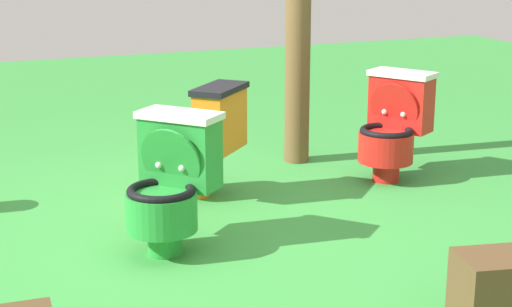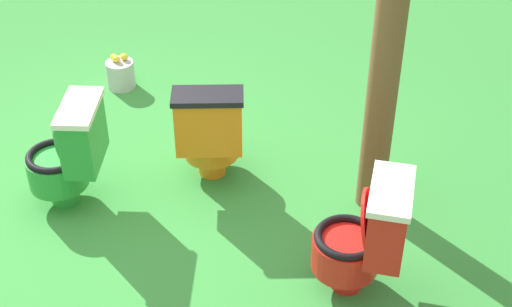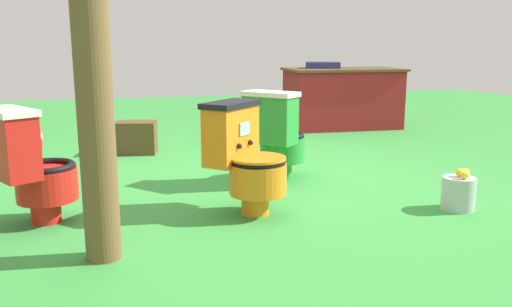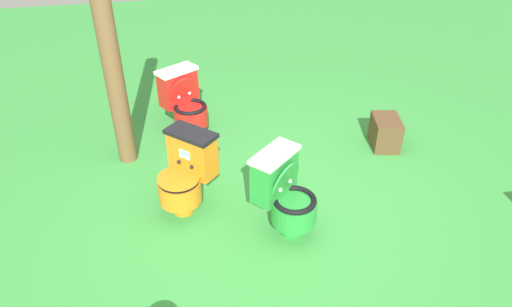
# 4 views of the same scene
# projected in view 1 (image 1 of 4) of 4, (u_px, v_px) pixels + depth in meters

# --- Properties ---
(ground) EXTENTS (14.00, 14.00, 0.00)m
(ground) POSITION_uv_depth(u_px,v_px,m) (204.00, 244.00, 4.39)
(ground) COLOR green
(toilet_green) EXTENTS (0.63, 0.63, 0.73)m
(toilet_green) POSITION_uv_depth(u_px,v_px,m) (170.00, 182.00, 4.22)
(toilet_green) COLOR green
(toilet_green) RESTS_ON ground
(toilet_orange) EXTENTS (0.63, 0.63, 0.73)m
(toilet_orange) POSITION_uv_depth(u_px,v_px,m) (204.00, 141.00, 5.07)
(toilet_orange) COLOR orange
(toilet_orange) RESTS_ON ground
(toilet_red) EXTENTS (0.63, 0.60, 0.73)m
(toilet_red) POSITION_uv_depth(u_px,v_px,m) (393.00, 125.00, 5.46)
(toilet_red) COLOR red
(toilet_red) RESTS_ON ground
(wooden_post) EXTENTS (0.18, 0.18, 2.08)m
(wooden_post) POSITION_uv_depth(u_px,v_px,m) (298.00, 19.00, 5.71)
(wooden_post) COLOR brown
(wooden_post) RESTS_ON ground
(small_crate) EXTENTS (0.44, 0.35, 0.32)m
(small_crate) POSITION_uv_depth(u_px,v_px,m) (503.00, 291.00, 3.44)
(small_crate) COLOR brown
(small_crate) RESTS_ON ground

